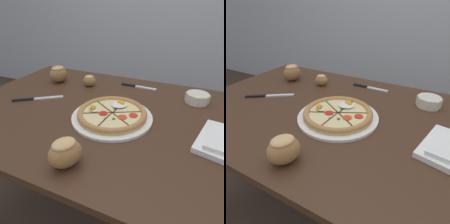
% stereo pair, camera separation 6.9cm
% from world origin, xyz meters
% --- Properties ---
extents(ground_plane, '(12.00, 12.00, 0.00)m').
position_xyz_m(ground_plane, '(0.00, 0.00, 0.00)').
color(ground_plane, '#3D2D23').
extents(dining_table, '(1.52, 0.92, 0.74)m').
position_xyz_m(dining_table, '(0.00, 0.00, 0.66)').
color(dining_table, '#422819').
rests_on(dining_table, ground_plane).
extents(pizza, '(0.35, 0.35, 0.05)m').
position_xyz_m(pizza, '(-0.01, -0.05, 0.76)').
color(pizza, white).
rests_on(pizza, dining_table).
extents(ramekin_bowl, '(0.12, 0.12, 0.05)m').
position_xyz_m(ramekin_bowl, '(0.32, 0.26, 0.77)').
color(ramekin_bowl, silver).
rests_on(ramekin_bowl, dining_table).
extents(bread_piece_near, '(0.12, 0.14, 0.10)m').
position_xyz_m(bread_piece_near, '(-0.48, 0.22, 0.80)').
color(bread_piece_near, olive).
rests_on(bread_piece_near, dining_table).
extents(bread_piece_mid, '(0.09, 0.08, 0.07)m').
position_xyz_m(bread_piece_mid, '(-0.28, 0.23, 0.78)').
color(bread_piece_mid, '#A3703D').
rests_on(bread_piece_mid, dining_table).
extents(bread_piece_far, '(0.12, 0.13, 0.09)m').
position_xyz_m(bread_piece_far, '(-0.02, -0.36, 0.79)').
color(bread_piece_far, '#A3703D').
rests_on(bread_piece_far, dining_table).
extents(knife_main, '(0.22, 0.16, 0.01)m').
position_xyz_m(knife_main, '(-0.43, -0.03, 0.75)').
color(knife_main, silver).
rests_on(knife_main, dining_table).
extents(knife_spare, '(0.21, 0.02, 0.01)m').
position_xyz_m(knife_spare, '(-0.01, 0.33, 0.75)').
color(knife_spare, silver).
rests_on(knife_spare, dining_table).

